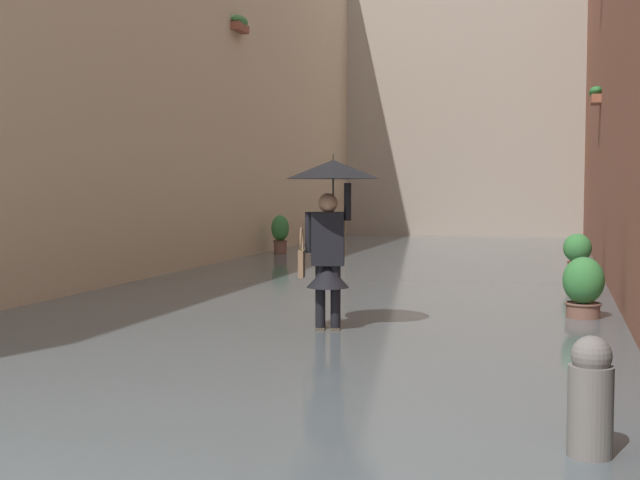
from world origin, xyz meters
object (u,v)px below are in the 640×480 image
Objects in this scene: potted_plant_far_left at (577,254)px; mooring_bollard at (590,403)px; potted_plant_near_right at (280,233)px; person_wading at (331,205)px; potted_plant_near_left at (583,288)px.

mooring_bollard is at bearing 89.19° from potted_plant_far_left.
potted_plant_near_right reaches higher than mooring_bollard.
mooring_bollard is (-2.78, 3.98, -1.13)m from person_wading.
potted_plant_near_left is (-7.15, 8.84, -0.13)m from potted_plant_near_right.
mooring_bollard is at bearing 124.87° from person_wading.
potted_plant_far_left is 1.09× the size of mooring_bollard.
person_wading is at bearing -55.13° from mooring_bollard.
potted_plant_near_right reaches higher than potted_plant_near_left.
potted_plant_near_right is at bearing -68.11° from person_wading.
potted_plant_far_left is 10.42m from mooring_bollard.
mooring_bollard is (0.15, 10.42, -0.12)m from potted_plant_far_left.
person_wading is at bearing 31.27° from potted_plant_near_left.
potted_plant_near_left is at bearing -91.21° from mooring_bollard.
potted_plant_far_left reaches higher than potted_plant_near_left.
potted_plant_far_left is at bearing -90.32° from potted_plant_near_left.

